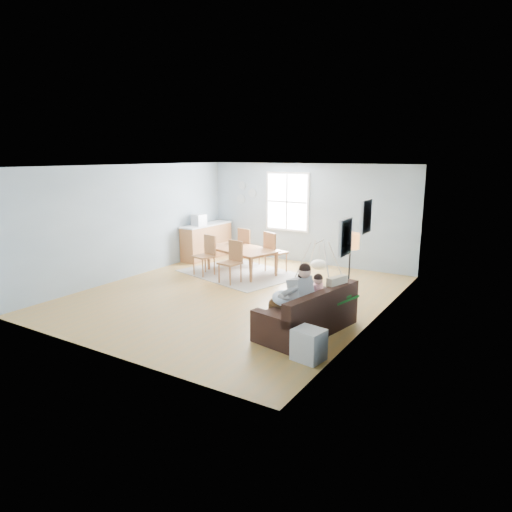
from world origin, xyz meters
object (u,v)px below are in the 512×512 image
Objects in this scene: baby_swing at (319,264)px; chair_ne at (273,249)px; sofa at (309,317)px; floor_lamp at (350,248)px; father at (294,296)px; counter at (207,241)px; toddler at (313,291)px; chair_nw at (247,244)px; storage_cube at (308,344)px; dining_table at (240,261)px; chair_se at (232,259)px; monitor at (199,220)px; chair_sw at (207,252)px.

chair_ne is at bearing 171.01° from baby_swing.
floor_lamp reaches higher than sofa.
chair_ne is (-2.33, 3.42, -0.07)m from father.
floor_lamp reaches higher than counter.
toddler is at bearing -34.83° from counter.
baby_swing is (-1.12, 2.77, -0.23)m from toddler.
baby_swing is at bearing -8.99° from chair_ne.
father is 6.15m from counter.
toddler is 4.69m from chair_nw.
counter is 3.86m from baby_swing.
chair_nw is 0.98× the size of chair_ne.
father is 2.66× the size of storage_cube.
baby_swing is at bearing -11.39° from chair_nw.
baby_swing reaches higher than sofa.
dining_table is 0.87m from chair_se.
chair_ne reaches higher than counter.
toddler is 5.83m from monitor.
father is 4.16m from dining_table.
father is at bearing -107.25° from toddler.
chair_sw is (-3.76, 1.92, -0.10)m from toddler.
chair_sw is 0.55× the size of counter.
chair_se is at bearing 146.68° from sofa.
sofa is 6.01m from monitor.
chair_sw is at bearing 143.94° from storage_cube.
monitor reaches higher than chair_ne.
father is at bearing -55.72° from chair_ne.
baby_swing is at bearing 24.91° from dining_table.
counter is at bearing 90.11° from monitor.
floor_lamp is 1.54× the size of baby_swing.
storage_cube is 5.09m from chair_ne.
toddler is at bearing 72.75° from father.
storage_cube is 0.48× the size of chair_se.
monitor is (-1.17, 1.17, 0.58)m from chair_sw.
baby_swing is (1.35, -0.21, -0.17)m from chair_ne.
counter is 1.76× the size of baby_swing.
toddler is 1.32m from storage_cube.
sofa is at bearing -68.77° from baby_swing.
chair_se is 0.94× the size of chair_ne.
sofa is at bearing -44.84° from chair_nw.
floor_lamp reaches higher than storage_cube.
dining_table is (-2.97, 2.89, -0.35)m from father.
floor_lamp is 1.50× the size of chair_ne.
chair_ne reaches higher than chair_nw.
father is 5.96m from monitor.
monitor reaches higher than storage_cube.
chair_sw is 2.77m from baby_swing.
sofa is 3.18m from baby_swing.
baby_swing is (2.64, 0.84, -0.13)m from chair_sw.
toddler is at bearing -22.33° from dining_table.
chair_se is (-3.28, 2.83, 0.33)m from storage_cube.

